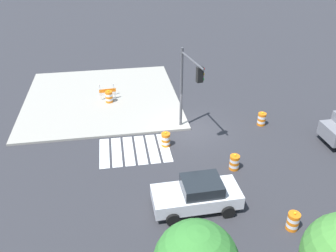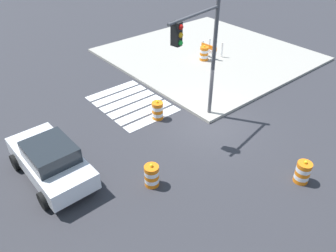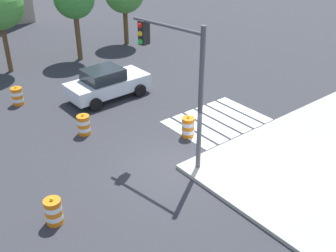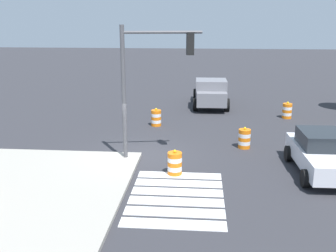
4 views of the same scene
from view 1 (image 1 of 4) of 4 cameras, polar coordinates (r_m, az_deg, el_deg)
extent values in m
plane|color=#2D2D33|center=(23.89, 3.76, -0.67)|extent=(120.00, 120.00, 0.00)
cube|color=#9E998E|center=(28.63, -10.79, 4.56)|extent=(12.00, 12.00, 0.15)
cube|color=silver|center=(22.04, -0.60, -3.51)|extent=(0.60, 3.20, 0.02)
cube|color=silver|center=(21.95, -2.54, -3.69)|extent=(0.60, 3.20, 0.02)
cube|color=silver|center=(21.90, -4.49, -3.87)|extent=(0.60, 3.20, 0.02)
cube|color=silver|center=(21.87, -6.45, -4.04)|extent=(0.60, 3.20, 0.02)
cube|color=silver|center=(21.86, -8.41, -4.20)|extent=(0.60, 3.20, 0.02)
cube|color=silver|center=(21.88, -10.37, -4.37)|extent=(0.60, 3.20, 0.02)
cube|color=silver|center=(17.48, 4.63, -11.43)|extent=(4.33, 1.91, 0.70)
cube|color=#1E2328|center=(17.11, 5.54, -9.69)|extent=(1.93, 1.63, 0.60)
cylinder|color=black|center=(16.82, 0.80, -15.04)|extent=(0.66, 0.25, 0.66)
cylinder|color=black|center=(18.17, -0.38, -10.84)|extent=(0.66, 0.25, 0.66)
cylinder|color=black|center=(17.40, 9.81, -13.67)|extent=(0.66, 0.25, 0.66)
cylinder|color=black|center=(18.72, 7.90, -9.74)|extent=(0.66, 0.25, 0.66)
cube|color=slate|center=(24.28, 25.81, -1.03)|extent=(1.43, 1.92, 0.90)
cylinder|color=black|center=(25.35, 24.91, -0.65)|extent=(0.84, 0.31, 0.84)
cylinder|color=orange|center=(20.56, 10.71, -6.68)|extent=(0.56, 0.56, 0.18)
cylinder|color=white|center=(20.46, 10.76, -6.28)|extent=(0.56, 0.56, 0.18)
cylinder|color=orange|center=(20.35, 10.81, -5.87)|extent=(0.56, 0.56, 0.18)
cylinder|color=white|center=(20.25, 10.86, -5.46)|extent=(0.56, 0.56, 0.18)
cylinder|color=orange|center=(20.14, 10.90, -5.04)|extent=(0.56, 0.56, 0.18)
sphere|color=yellow|center=(20.06, 10.95, -4.69)|extent=(0.12, 0.12, 0.12)
cylinder|color=orange|center=(25.29, 14.97, 0.39)|extent=(0.56, 0.56, 0.18)
cylinder|color=white|center=(25.20, 15.02, 0.75)|extent=(0.56, 0.56, 0.18)
cylinder|color=orange|center=(25.11, 15.08, 1.10)|extent=(0.56, 0.56, 0.18)
cylinder|color=white|center=(25.03, 15.13, 1.46)|extent=(0.56, 0.56, 0.18)
cylinder|color=orange|center=(24.95, 15.19, 1.82)|extent=(0.56, 0.56, 0.18)
sphere|color=yellow|center=(24.88, 15.23, 2.13)|extent=(0.12, 0.12, 0.12)
cylinder|color=orange|center=(17.78, 19.57, -15.29)|extent=(0.56, 0.56, 0.18)
cylinder|color=white|center=(17.66, 19.67, -14.88)|extent=(0.56, 0.56, 0.18)
cylinder|color=orange|center=(17.53, 19.78, -14.46)|extent=(0.56, 0.56, 0.18)
cylinder|color=white|center=(17.41, 19.88, -14.04)|extent=(0.56, 0.56, 0.18)
cylinder|color=orange|center=(17.29, 19.99, -13.61)|extent=(0.56, 0.56, 0.18)
sphere|color=yellow|center=(17.19, 20.08, -13.24)|extent=(0.12, 0.12, 0.12)
cylinder|color=orange|center=(22.17, -0.37, -3.03)|extent=(0.56, 0.56, 0.18)
cylinder|color=white|center=(22.07, -0.38, -2.64)|extent=(0.56, 0.56, 0.18)
cylinder|color=orange|center=(21.98, -0.38, -2.24)|extent=(0.56, 0.56, 0.18)
cylinder|color=white|center=(21.88, -0.38, -1.85)|extent=(0.56, 0.56, 0.18)
cylinder|color=orange|center=(21.78, -0.38, -1.45)|extent=(0.56, 0.56, 0.18)
sphere|color=yellow|center=(21.71, -0.38, -1.11)|extent=(0.12, 0.12, 0.12)
cylinder|color=orange|center=(27.63, -9.57, 4.08)|extent=(0.56, 0.56, 0.18)
cylinder|color=white|center=(27.56, -9.60, 4.41)|extent=(0.56, 0.56, 0.18)
cylinder|color=orange|center=(27.48, -9.64, 4.75)|extent=(0.56, 0.56, 0.18)
cylinder|color=white|center=(27.40, -9.67, 5.09)|extent=(0.56, 0.56, 0.18)
cylinder|color=orange|center=(27.33, -9.70, 5.43)|extent=(0.56, 0.56, 0.18)
sphere|color=yellow|center=(27.26, -9.73, 5.71)|extent=(0.12, 0.12, 0.12)
cube|color=silver|center=(27.97, -8.71, 5.42)|extent=(0.07, 0.07, 1.00)
cube|color=silver|center=(28.60, -8.86, 5.99)|extent=(0.07, 0.07, 1.00)
cube|color=silver|center=(27.92, -10.96, 5.16)|extent=(0.07, 0.07, 1.00)
cube|color=silver|center=(28.55, -11.06, 5.74)|extent=(0.07, 0.07, 1.00)
cube|color=orange|center=(27.82, -9.88, 5.74)|extent=(1.30, 0.13, 0.28)
cube|color=white|center=(27.94, -9.82, 5.18)|extent=(1.30, 0.13, 0.20)
cylinder|color=#4C4C51|center=(22.94, 2.20, 6.18)|extent=(0.18, 0.18, 5.50)
cylinder|color=#4C4C51|center=(20.65, 3.99, 10.65)|extent=(0.67, 3.17, 0.12)
cube|color=black|center=(19.86, 5.22, 8.38)|extent=(0.40, 0.34, 0.90)
sphere|color=red|center=(19.82, 5.77, 9.24)|extent=(0.20, 0.20, 0.20)
sphere|color=#F2A514|center=(19.93, 5.72, 8.44)|extent=(0.20, 0.20, 0.20)
sphere|color=green|center=(20.05, 5.68, 7.64)|extent=(0.20, 0.20, 0.20)
camera|label=2|loc=(17.30, 45.29, 11.01)|focal=35.57mm
camera|label=3|loc=(33.05, 15.92, 24.09)|focal=44.04mm
camera|label=4|loc=(21.73, -41.02, 5.90)|focal=42.42mm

